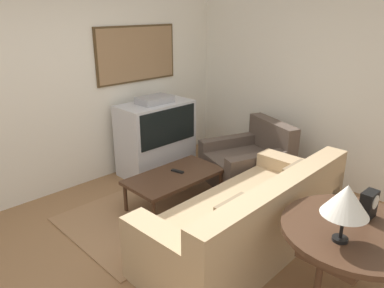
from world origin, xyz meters
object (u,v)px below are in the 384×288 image
object	(u,v)px
couch	(249,221)
console_table	(354,236)
mantel_clock	(369,205)
tv	(156,137)
coffee_table	(175,177)
table_lamp	(346,200)
armchair	(249,163)

from	to	relation	value
couch	console_table	xyz separation A→B (m)	(-0.08, -1.01, 0.36)
mantel_clock	tv	bearing A→B (deg)	82.72
coffee_table	console_table	size ratio (longest dim) A/B	1.09
tv	couch	world-z (taller)	tv
tv	table_lamp	world-z (taller)	table_lamp
couch	armchair	world-z (taller)	couch
armchair	table_lamp	distance (m)	2.58
tv	coffee_table	bearing A→B (deg)	-117.03
couch	armchair	size ratio (longest dim) A/B	1.83
couch	armchair	xyz separation A→B (m)	(1.21, 0.94, -0.04)
table_lamp	mantel_clock	size ratio (longest dim) A/B	1.98
couch	table_lamp	size ratio (longest dim) A/B	5.28
couch	mantel_clock	bearing A→B (deg)	96.40
tv	mantel_clock	distance (m)	3.12
console_table	mantel_clock	size ratio (longest dim) A/B	4.89
armchair	console_table	world-z (taller)	armchair
couch	mantel_clock	xyz separation A→B (m)	(0.15, -1.00, 0.53)
mantel_clock	armchair	bearing A→B (deg)	61.17
armchair	couch	bearing A→B (deg)	-32.88
armchair	coffee_table	xyz separation A→B (m)	(-1.14, 0.22, 0.09)
tv	table_lamp	bearing A→B (deg)	-105.26
tv	table_lamp	xyz separation A→B (m)	(-0.84, -3.08, 0.52)
coffee_table	console_table	xyz separation A→B (m)	(-0.15, -2.17, 0.31)
tv	coffee_table	xyz separation A→B (m)	(-0.47, -0.92, -0.17)
table_lamp	couch	bearing A→B (deg)	73.29
armchair	coffee_table	world-z (taller)	armchair
couch	coffee_table	distance (m)	1.16
console_table	mantel_clock	distance (m)	0.28
couch	console_table	world-z (taller)	couch
couch	console_table	distance (m)	1.07
armchair	table_lamp	world-z (taller)	table_lamp
coffee_table	table_lamp	distance (m)	2.30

